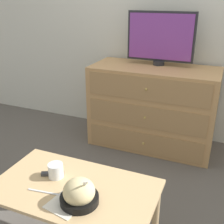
{
  "coord_description": "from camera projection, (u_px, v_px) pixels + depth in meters",
  "views": [
    {
      "loc": [
        0.6,
        -2.91,
        1.47
      ],
      "look_at": [
        -0.01,
        -1.44,
        0.8
      ],
      "focal_mm": 45.0,
      "sensor_mm": 36.0,
      "label": 1
    }
  ],
  "objects": [
    {
      "name": "drink_cup",
      "position": [
        56.0,
        171.0,
        1.65
      ],
      "size": [
        0.09,
        0.09,
        0.09
      ],
      "color": "#9E6638",
      "rests_on": "coffee_table"
    },
    {
      "name": "tv",
      "position": [
        161.0,
        37.0,
        2.68
      ],
      "size": [
        0.65,
        0.11,
        0.51
      ],
      "color": "#232328",
      "rests_on": "dresser"
    },
    {
      "name": "coffee_table",
      "position": [
        75.0,
        198.0,
        1.6
      ],
      "size": [
        0.92,
        0.53,
        0.48
      ],
      "color": "tan",
      "rests_on": "ground_plane"
    },
    {
      "name": "ground_plane",
      "position": [
        160.0,
        132.0,
        3.26
      ],
      "size": [
        12.0,
        12.0,
        0.0
      ],
      "primitive_type": "plane",
      "color": "#56514C"
    },
    {
      "name": "takeout_bowl",
      "position": [
        80.0,
        194.0,
        1.43
      ],
      "size": [
        0.2,
        0.2,
        0.17
      ],
      "color": "black",
      "rests_on": "coffee_table"
    },
    {
      "name": "knife",
      "position": [
        45.0,
        192.0,
        1.53
      ],
      "size": [
        0.2,
        0.04,
        0.01
      ],
      "color": "silver",
      "rests_on": "coffee_table"
    },
    {
      "name": "napkin",
      "position": [
        66.0,
        204.0,
        1.44
      ],
      "size": [
        0.2,
        0.2,
        0.0
      ],
      "color": "silver",
      "rests_on": "coffee_table"
    },
    {
      "name": "dresser",
      "position": [
        152.0,
        107.0,
        2.85
      ],
      "size": [
        1.23,
        0.57,
        0.83
      ],
      "color": "tan",
      "rests_on": "ground_plane"
    },
    {
      "name": "wall_back",
      "position": [
        170.0,
        13.0,
        2.78
      ],
      "size": [
        12.0,
        0.05,
        2.6
      ],
      "color": "silver",
      "rests_on": "ground_plane"
    },
    {
      "name": "remote_control",
      "position": [
        53.0,
        174.0,
        1.67
      ],
      "size": [
        0.13,
        0.08,
        0.02
      ],
      "color": "#38383D",
      "rests_on": "coffee_table"
    }
  ]
}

